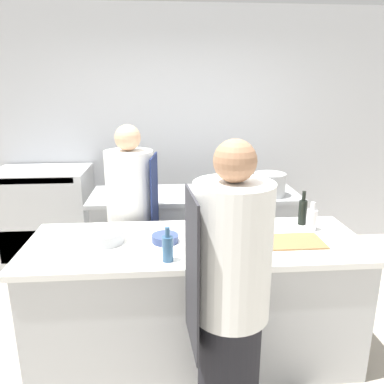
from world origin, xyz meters
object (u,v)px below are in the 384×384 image
at_px(chef_at_prep_near, 230,303).
at_px(chef_at_stove, 132,221).
at_px(cup, 225,222).
at_px(bottle_vinegar, 168,248).
at_px(stockpot, 270,184).
at_px(bottle_olive_oil, 312,219).
at_px(oven_range, 46,215).
at_px(bowl_mixing_large, 104,237).
at_px(bowl_ceramic_blue, 254,225).
at_px(bowl_prep_small, 165,239).
at_px(bottle_wine, 303,211).

height_order(chef_at_prep_near, chef_at_stove, chef_at_prep_near).
distance_m(chef_at_prep_near, cup, 0.94).
height_order(bottle_vinegar, stockpot, same).
height_order(bottle_olive_oil, stockpot, stockpot).
bearing_deg(cup, oven_range, 140.20).
distance_m(bowl_mixing_large, bowl_ceramic_blue, 1.09).
height_order(chef_at_prep_near, cup, chef_at_prep_near).
relative_size(bowl_mixing_large, bowl_ceramic_blue, 1.06).
bearing_deg(bottle_vinegar, chef_at_stove, 106.92).
bearing_deg(chef_at_prep_near, bowl_mixing_large, 41.43).
relative_size(bottle_olive_oil, cup, 2.31).
relative_size(oven_range, bowl_prep_small, 5.74).
xyz_separation_m(bottle_vinegar, bowl_ceramic_blue, (0.65, 0.49, -0.06)).
bearing_deg(bottle_vinegar, bottle_wine, 27.80).
bearing_deg(bottle_vinegar, chef_at_prep_near, -51.87).
distance_m(bottle_wine, stockpot, 0.80).
height_order(bowl_mixing_large, cup, same).
relative_size(oven_range, chef_at_prep_near, 0.62).
height_order(bottle_vinegar, bowl_prep_small, bottle_vinegar).
height_order(chef_at_prep_near, stockpot, chef_at_prep_near).
height_order(oven_range, chef_at_stove, chef_at_stove).
xyz_separation_m(bottle_olive_oil, cup, (-0.63, 0.10, -0.04)).
distance_m(chef_at_prep_near, bowl_mixing_large, 1.03).
distance_m(bottle_vinegar, bowl_ceramic_blue, 0.82).
xyz_separation_m(bowl_ceramic_blue, cup, (-0.22, 0.04, 0.01)).
bearing_deg(bowl_ceramic_blue, bottle_olive_oil, -8.88).
xyz_separation_m(chef_at_prep_near, stockpot, (0.69, 1.74, 0.17)).
relative_size(bottle_olive_oil, bottle_vinegar, 0.97).
bearing_deg(chef_at_stove, stockpot, 113.05).
relative_size(bottle_vinegar, cup, 2.38).
distance_m(bottle_olive_oil, bowl_prep_small, 1.09).
bearing_deg(chef_at_stove, bowl_mixing_large, -4.62).
bearing_deg(bowl_ceramic_blue, bottle_vinegar, -142.92).
bearing_deg(bowl_prep_small, oven_range, 127.64).
distance_m(oven_range, chef_at_stove, 1.51).
xyz_separation_m(bottle_wine, bowl_mixing_large, (-1.46, -0.23, -0.06)).
bearing_deg(bowl_prep_small, chef_at_stove, 112.32).
distance_m(oven_range, bottle_olive_oil, 2.92).
relative_size(bottle_wine, cup, 2.88).
bearing_deg(cup, bottle_wine, 1.68).
distance_m(bowl_ceramic_blue, cup, 0.22).
bearing_deg(bottle_olive_oil, stockpot, 93.60).
height_order(bottle_olive_oil, bottle_wine, bottle_wine).
bearing_deg(bowl_ceramic_blue, bowl_prep_small, -162.59).
bearing_deg(bottle_olive_oil, chef_at_stove, 158.40).
xyz_separation_m(bottle_vinegar, stockpot, (1.01, 1.35, 0.02)).
distance_m(bottle_vinegar, bowl_prep_small, 0.29).
distance_m(chef_at_stove, bowl_ceramic_blue, 1.07).
bearing_deg(chef_at_prep_near, bottle_vinegar, 33.65).
relative_size(oven_range, bottle_wine, 3.94).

